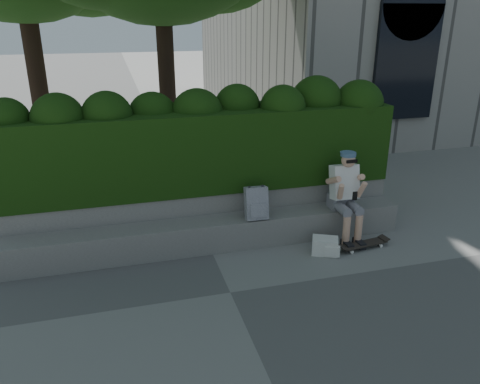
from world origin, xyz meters
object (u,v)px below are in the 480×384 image
object	(u,v)px
skateboard	(364,244)
backpack_ground	(325,246)
person	(345,192)
backpack_plaid	(256,203)

from	to	relation	value
skateboard	backpack_ground	bearing A→B (deg)	171.21
person	backpack_ground	bearing A→B (deg)	-139.20
skateboard	backpack_ground	size ratio (longest dim) A/B	2.08
backpack_ground	person	bearing A→B (deg)	65.95
skateboard	backpack_plaid	size ratio (longest dim) A/B	1.59
person	backpack_ground	distance (m)	0.91
backpack_plaid	backpack_ground	size ratio (longest dim) A/B	1.31
backpack_plaid	backpack_ground	world-z (taller)	backpack_plaid
skateboard	backpack_ground	xyz separation A→B (m)	(-0.63, 0.01, 0.05)
backpack_ground	backpack_plaid	bearing A→B (deg)	175.78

